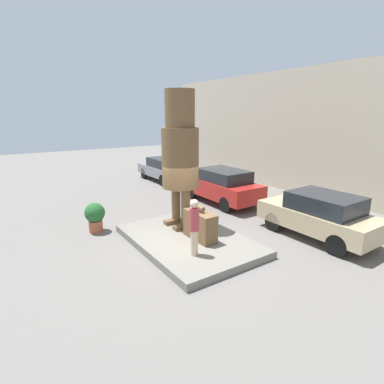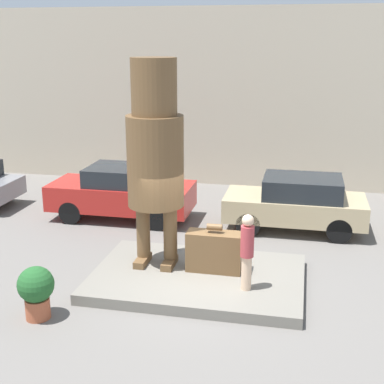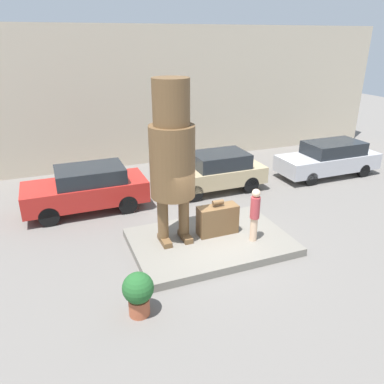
# 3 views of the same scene
# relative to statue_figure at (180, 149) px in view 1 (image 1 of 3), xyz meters

# --- Properties ---
(ground_plane) EXTENTS (60.00, 60.00, 0.00)m
(ground_plane) POSITION_rel_statue_figure_xyz_m (1.07, -0.38, -3.06)
(ground_plane) COLOR slate
(pedestal) EXTENTS (4.82, 3.27, 0.24)m
(pedestal) POSITION_rel_statue_figure_xyz_m (1.07, -0.38, -2.94)
(pedestal) COLOR slate
(pedestal) RESTS_ON ground_plane
(building_backdrop) EXTENTS (28.00, 0.60, 6.59)m
(building_backdrop) POSITION_rel_statue_figure_xyz_m (1.07, 8.61, 0.23)
(building_backdrop) COLOR beige
(building_backdrop) RESTS_ON ground_plane
(statue_figure) EXTENTS (1.30, 1.30, 4.82)m
(statue_figure) POSITION_rel_statue_figure_xyz_m (0.00, 0.00, 0.00)
(statue_figure) COLOR brown
(statue_figure) RESTS_ON pedestal
(giant_suitcase) EXTENTS (1.28, 0.50, 1.15)m
(giant_suitcase) POSITION_rel_statue_figure_xyz_m (1.41, -0.14, -2.34)
(giant_suitcase) COLOR brown
(giant_suitcase) RESTS_ON pedestal
(tourist) EXTENTS (0.29, 0.29, 1.69)m
(tourist) POSITION_rel_statue_figure_xyz_m (2.25, -0.95, -1.89)
(tourist) COLOR beige
(tourist) RESTS_ON pedestal
(parked_car_grey) EXTENTS (4.24, 1.80, 1.51)m
(parked_car_grey) POSITION_rel_statue_figure_xyz_m (-8.03, 3.76, -2.25)
(parked_car_grey) COLOR gray
(parked_car_grey) RESTS_ON ground_plane
(parked_car_red) EXTENTS (4.41, 1.83, 1.67)m
(parked_car_red) POSITION_rel_statue_figure_xyz_m (-2.12, 3.67, -2.18)
(parked_car_red) COLOR #B2231E
(parked_car_red) RESTS_ON ground_plane
(parked_car_tan) EXTENTS (4.05, 1.81, 1.62)m
(parked_car_tan) POSITION_rel_statue_figure_xyz_m (3.18, 3.73, -2.21)
(parked_car_tan) COLOR tan
(parked_car_tan) RESTS_ON ground_plane
(planter_pot) EXTENTS (0.73, 0.73, 1.11)m
(planter_pot) POSITION_rel_statue_figure_xyz_m (-1.77, -2.63, -2.43)
(planter_pot) COLOR #AD5638
(planter_pot) RESTS_ON ground_plane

